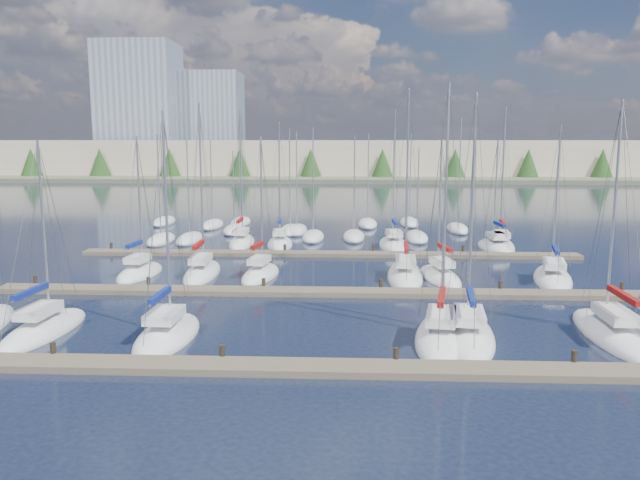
{
  "coord_description": "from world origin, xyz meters",
  "views": [
    {
      "loc": [
        1.82,
        -24.46,
        10.22
      ],
      "look_at": [
        0.0,
        14.0,
        4.0
      ],
      "focal_mm": 35.0,
      "sensor_mm": 36.0,
      "label": 1
    }
  ],
  "objects_px": {
    "sailboat_e": "(468,335)",
    "sailboat_c": "(167,335)",
    "sailboat_k": "(405,275)",
    "sailboat_j": "(261,274)",
    "sailboat_f": "(611,334)",
    "sailboat_m": "(553,278)",
    "sailboat_h": "(140,273)",
    "sailboat_p": "(393,245)",
    "sailboat_d": "(441,336)",
    "sailboat_l": "(440,277)",
    "sailboat_q": "(495,247)",
    "sailboat_o": "(280,243)",
    "sailboat_n": "(242,242)",
    "sailboat_i": "(202,273)",
    "sailboat_b": "(44,330)",
    "sailboat_r": "(500,245)"
  },
  "relations": [
    {
      "from": "sailboat_q",
      "to": "sailboat_h",
      "type": "bearing_deg",
      "value": -161.33
    },
    {
      "from": "sailboat_q",
      "to": "sailboat_o",
      "type": "distance_m",
      "value": 20.54
    },
    {
      "from": "sailboat_b",
      "to": "sailboat_r",
      "type": "relative_size",
      "value": 0.78
    },
    {
      "from": "sailboat_e",
      "to": "sailboat_p",
      "type": "bearing_deg",
      "value": 100.92
    },
    {
      "from": "sailboat_o",
      "to": "sailboat_m",
      "type": "bearing_deg",
      "value": -38.0
    },
    {
      "from": "sailboat_j",
      "to": "sailboat_r",
      "type": "height_order",
      "value": "sailboat_r"
    },
    {
      "from": "sailboat_n",
      "to": "sailboat_e",
      "type": "bearing_deg",
      "value": -61.0
    },
    {
      "from": "sailboat_f",
      "to": "sailboat_m",
      "type": "distance_m",
      "value": 13.29
    },
    {
      "from": "sailboat_q",
      "to": "sailboat_c",
      "type": "xyz_separation_m",
      "value": [
        -23.16,
        -27.71,
        0.01
      ]
    },
    {
      "from": "sailboat_e",
      "to": "sailboat_c",
      "type": "relative_size",
      "value": 1.07
    },
    {
      "from": "sailboat_k",
      "to": "sailboat_b",
      "type": "relative_size",
      "value": 1.34
    },
    {
      "from": "sailboat_f",
      "to": "sailboat_j",
      "type": "distance_m",
      "value": 24.44
    },
    {
      "from": "sailboat_d",
      "to": "sailboat_b",
      "type": "bearing_deg",
      "value": -169.88
    },
    {
      "from": "sailboat_i",
      "to": "sailboat_h",
      "type": "bearing_deg",
      "value": -178.78
    },
    {
      "from": "sailboat_d",
      "to": "sailboat_r",
      "type": "bearing_deg",
      "value": 81.27
    },
    {
      "from": "sailboat_l",
      "to": "sailboat_p",
      "type": "xyz_separation_m",
      "value": [
        -2.47,
        14.18,
        0.0
      ]
    },
    {
      "from": "sailboat_i",
      "to": "sailboat_k",
      "type": "height_order",
      "value": "sailboat_k"
    },
    {
      "from": "sailboat_r",
      "to": "sailboat_n",
      "type": "height_order",
      "value": "sailboat_r"
    },
    {
      "from": "sailboat_f",
      "to": "sailboat_o",
      "type": "xyz_separation_m",
      "value": [
        -20.48,
        27.57,
        0.02
      ]
    },
    {
      "from": "sailboat_k",
      "to": "sailboat_m",
      "type": "height_order",
      "value": "sailboat_k"
    },
    {
      "from": "sailboat_q",
      "to": "sailboat_c",
      "type": "height_order",
      "value": "sailboat_c"
    },
    {
      "from": "sailboat_b",
      "to": "sailboat_m",
      "type": "relative_size",
      "value": 0.91
    },
    {
      "from": "sailboat_q",
      "to": "sailboat_i",
      "type": "bearing_deg",
      "value": -157.97
    },
    {
      "from": "sailboat_f",
      "to": "sailboat_j",
      "type": "height_order",
      "value": "sailboat_f"
    },
    {
      "from": "sailboat_b",
      "to": "sailboat_c",
      "type": "relative_size",
      "value": 0.88
    },
    {
      "from": "sailboat_q",
      "to": "sailboat_l",
      "type": "xyz_separation_m",
      "value": [
        -7.01,
        -13.04,
        0.01
      ]
    },
    {
      "from": "sailboat_k",
      "to": "sailboat_j",
      "type": "relative_size",
      "value": 1.31
    },
    {
      "from": "sailboat_p",
      "to": "sailboat_m",
      "type": "xyz_separation_m",
      "value": [
        10.63,
        -14.28,
        -0.01
      ]
    },
    {
      "from": "sailboat_c",
      "to": "sailboat_r",
      "type": "height_order",
      "value": "sailboat_r"
    },
    {
      "from": "sailboat_b",
      "to": "sailboat_r",
      "type": "bearing_deg",
      "value": 46.36
    },
    {
      "from": "sailboat_h",
      "to": "sailboat_j",
      "type": "height_order",
      "value": "sailboat_j"
    },
    {
      "from": "sailboat_e",
      "to": "sailboat_m",
      "type": "bearing_deg",
      "value": 64.85
    },
    {
      "from": "sailboat_b",
      "to": "sailboat_p",
      "type": "bearing_deg",
      "value": 57.74
    },
    {
      "from": "sailboat_h",
      "to": "sailboat_b",
      "type": "distance_m",
      "value": 14.4
    },
    {
      "from": "sailboat_o",
      "to": "sailboat_b",
      "type": "xyz_separation_m",
      "value": [
        -9.49,
        -28.35,
        -0.02
      ]
    },
    {
      "from": "sailboat_d",
      "to": "sailboat_e",
      "type": "relative_size",
      "value": 1.04
    },
    {
      "from": "sailboat_o",
      "to": "sailboat_k",
      "type": "distance_m",
      "value": 17.59
    },
    {
      "from": "sailboat_h",
      "to": "sailboat_k",
      "type": "height_order",
      "value": "sailboat_k"
    },
    {
      "from": "sailboat_f",
      "to": "sailboat_k",
      "type": "xyz_separation_m",
      "value": [
        -9.52,
        13.81,
        0.01
      ]
    },
    {
      "from": "sailboat_e",
      "to": "sailboat_h",
      "type": "bearing_deg",
      "value": 154.25
    },
    {
      "from": "sailboat_d",
      "to": "sailboat_j",
      "type": "xyz_separation_m",
      "value": [
        -11.43,
        14.31,
        0.0
      ]
    },
    {
      "from": "sailboat_h",
      "to": "sailboat_q",
      "type": "xyz_separation_m",
      "value": [
        29.67,
        12.77,
        -0.01
      ]
    },
    {
      "from": "sailboat_d",
      "to": "sailboat_m",
      "type": "bearing_deg",
      "value": 64.4
    },
    {
      "from": "sailboat_q",
      "to": "sailboat_l",
      "type": "distance_m",
      "value": 14.81
    },
    {
      "from": "sailboat_o",
      "to": "sailboat_b",
      "type": "height_order",
      "value": "sailboat_o"
    },
    {
      "from": "sailboat_h",
      "to": "sailboat_p",
      "type": "bearing_deg",
      "value": 39.18
    },
    {
      "from": "sailboat_q",
      "to": "sailboat_o",
      "type": "relative_size",
      "value": 0.86
    },
    {
      "from": "sailboat_j",
      "to": "sailboat_b",
      "type": "bearing_deg",
      "value": -115.42
    },
    {
      "from": "sailboat_d",
      "to": "sailboat_l",
      "type": "bearing_deg",
      "value": 92.28
    },
    {
      "from": "sailboat_i",
      "to": "sailboat_r",
      "type": "height_order",
      "value": "sailboat_r"
    }
  ]
}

